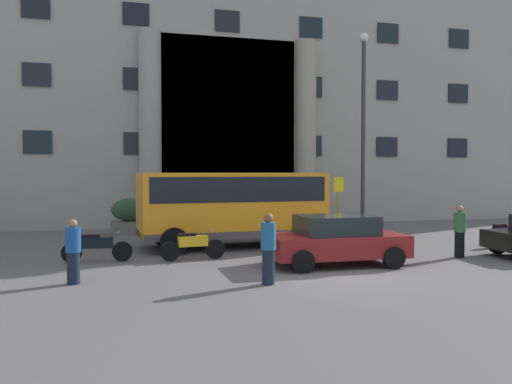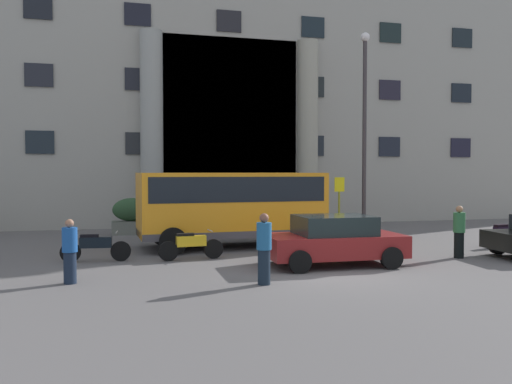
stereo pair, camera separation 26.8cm
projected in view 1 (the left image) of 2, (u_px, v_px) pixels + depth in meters
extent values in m
cube|color=#5B5656|center=(332.00, 275.00, 14.28)|extent=(80.00, 64.00, 0.12)
cube|color=#9B968C|center=(210.00, 59.00, 30.80)|extent=(43.93, 9.00, 18.38)
cube|color=black|center=(229.00, 132.00, 26.72)|extent=(6.76, 0.12, 9.35)
cylinder|color=#969691|center=(150.00, 130.00, 25.39)|extent=(1.07, 1.07, 9.35)
cylinder|color=#9E9987|center=(306.00, 133.00, 27.46)|extent=(1.07, 1.07, 9.35)
cube|color=black|center=(38.00, 142.00, 24.29)|extent=(1.23, 0.08, 1.05)
cube|color=black|center=(137.00, 143.00, 25.46)|extent=(1.23, 0.08, 1.05)
cube|color=black|center=(311.00, 146.00, 27.78)|extent=(1.23, 0.08, 1.05)
cube|color=black|center=(387.00, 147.00, 28.94)|extent=(1.23, 0.08, 1.05)
cube|color=black|center=(457.00, 148.00, 30.11)|extent=(1.23, 0.08, 1.05)
cube|color=black|center=(37.00, 75.00, 24.18)|extent=(1.23, 0.08, 1.05)
cube|color=black|center=(136.00, 79.00, 25.34)|extent=(1.23, 0.08, 1.05)
cube|color=black|center=(311.00, 87.00, 27.67)|extent=(1.23, 0.08, 1.05)
cube|color=black|center=(387.00, 90.00, 28.83)|extent=(1.23, 0.08, 1.05)
cube|color=black|center=(458.00, 93.00, 29.99)|extent=(1.23, 0.08, 1.05)
cube|color=black|center=(36.00, 6.00, 24.07)|extent=(1.23, 0.08, 1.05)
cube|color=black|center=(136.00, 14.00, 25.23)|extent=(1.23, 0.08, 1.05)
cube|color=black|center=(227.00, 21.00, 26.39)|extent=(1.23, 0.08, 1.05)
cube|color=black|center=(311.00, 27.00, 27.56)|extent=(1.23, 0.08, 1.05)
cube|color=black|center=(388.00, 33.00, 28.72)|extent=(1.23, 0.08, 1.05)
cube|color=black|center=(459.00, 39.00, 29.88)|extent=(1.23, 0.08, 1.05)
cube|color=orange|center=(232.00, 204.00, 19.13)|extent=(6.57, 2.78, 2.21)
cube|color=black|center=(232.00, 188.00, 19.11)|extent=(6.18, 2.79, 0.85)
cube|color=black|center=(313.00, 193.00, 20.09)|extent=(0.15, 2.10, 1.06)
cube|color=#484448|center=(232.00, 231.00, 19.16)|extent=(6.57, 2.82, 0.24)
cylinder|color=black|center=(279.00, 229.00, 21.05)|extent=(0.91, 0.32, 0.90)
cylinder|color=black|center=(304.00, 236.00, 18.68)|extent=(0.91, 0.32, 0.90)
cylinder|color=black|center=(163.00, 233.00, 19.66)|extent=(0.91, 0.32, 0.90)
cylinder|color=black|center=(174.00, 241.00, 17.29)|extent=(0.91, 0.32, 0.90)
cylinder|color=olive|center=(338.00, 207.00, 22.57)|extent=(0.08, 0.08, 2.41)
cube|color=yellow|center=(339.00, 184.00, 22.51)|extent=(0.44, 0.03, 0.60)
cube|color=#70625A|center=(292.00, 222.00, 25.30)|extent=(2.18, 0.71, 0.63)
ellipsoid|color=#2F5C3D|center=(292.00, 206.00, 25.27)|extent=(2.09, 0.64, 0.89)
cube|color=slate|center=(131.00, 228.00, 23.13)|extent=(1.71, 0.91, 0.56)
ellipsoid|color=#284528|center=(131.00, 210.00, 23.10)|extent=(1.64, 0.82, 1.00)
cube|color=maroon|center=(336.00, 245.00, 15.45)|extent=(3.95, 1.98, 0.62)
cube|color=black|center=(336.00, 225.00, 15.43)|extent=(2.14, 1.72, 0.54)
cylinder|color=black|center=(364.00, 248.00, 16.70)|extent=(0.62, 0.21, 0.62)
cylinder|color=black|center=(394.00, 258.00, 14.86)|extent=(0.62, 0.21, 0.62)
cylinder|color=black|center=(282.00, 251.00, 16.05)|extent=(0.62, 0.21, 0.62)
cylinder|color=black|center=(303.00, 262.00, 14.21)|extent=(0.62, 0.21, 0.62)
cylinder|color=black|center=(498.00, 244.00, 17.62)|extent=(0.63, 0.25, 0.62)
cylinder|color=black|center=(215.00, 249.00, 16.62)|extent=(0.61, 0.15, 0.60)
cylinder|color=black|center=(170.00, 251.00, 16.13)|extent=(0.61, 0.17, 0.60)
cube|color=gold|center=(193.00, 241.00, 16.36)|extent=(0.92, 0.32, 0.32)
cube|color=black|center=(187.00, 235.00, 16.29)|extent=(0.54, 0.24, 0.12)
cylinder|color=#A5A5A8|center=(212.00, 230.00, 16.56)|extent=(0.08, 0.55, 0.03)
cylinder|color=black|center=(122.00, 251.00, 16.11)|extent=(0.61, 0.15, 0.60)
cylinder|color=black|center=(72.00, 253.00, 15.86)|extent=(0.61, 0.17, 0.60)
cube|color=black|center=(97.00, 243.00, 15.97)|extent=(0.95, 0.32, 0.32)
cube|color=black|center=(91.00, 237.00, 15.94)|extent=(0.54, 0.25, 0.12)
cylinder|color=#A5A5A8|center=(118.00, 232.00, 16.07)|extent=(0.08, 0.55, 0.03)
cylinder|color=black|center=(490.00, 239.00, 19.00)|extent=(0.61, 0.23, 0.60)
cube|color=black|center=(503.00, 231.00, 19.29)|extent=(0.92, 0.40, 0.32)
cube|color=black|center=(500.00, 226.00, 19.20)|extent=(0.55, 0.29, 0.12)
cylinder|color=#162133|center=(73.00, 268.00, 12.84)|extent=(0.30, 0.30, 0.76)
cylinder|color=#194993|center=(73.00, 240.00, 12.81)|extent=(0.36, 0.36, 0.59)
sphere|color=#9A6A4E|center=(73.00, 223.00, 12.80)|extent=(0.20, 0.20, 0.20)
cylinder|color=#16222F|center=(268.00, 267.00, 12.79)|extent=(0.30, 0.30, 0.84)
cylinder|color=#1F5889|center=(268.00, 236.00, 12.77)|extent=(0.36, 0.36, 0.64)
sphere|color=brown|center=(268.00, 218.00, 12.75)|extent=(0.22, 0.22, 0.22)
cylinder|color=black|center=(459.00, 245.00, 16.83)|extent=(0.30, 0.30, 0.80)
cylinder|color=#296137|center=(460.00, 222.00, 16.81)|extent=(0.36, 0.36, 0.62)
sphere|color=#9B6C4B|center=(460.00, 209.00, 16.79)|extent=(0.21, 0.21, 0.21)
cylinder|color=#393235|center=(363.00, 138.00, 23.70)|extent=(0.18, 0.18, 8.41)
sphere|color=white|center=(364.00, 37.00, 23.54)|extent=(0.40, 0.40, 0.40)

